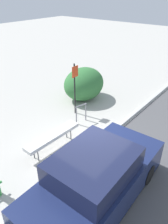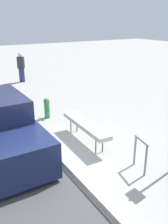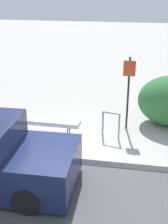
% 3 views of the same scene
% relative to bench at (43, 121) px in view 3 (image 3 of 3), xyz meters
% --- Properties ---
extents(ground_plane, '(60.00, 60.00, 0.00)m').
position_rel_bench_xyz_m(ground_plane, '(0.50, -1.10, -0.53)').
color(ground_plane, '#ADAAA3').
extents(curb, '(60.00, 0.20, 0.13)m').
position_rel_bench_xyz_m(curb, '(0.50, -1.10, -0.47)').
color(curb, '#B7B7B2').
rests_on(curb, ground_plane).
extents(bench, '(2.21, 0.47, 0.60)m').
position_rel_bench_xyz_m(bench, '(0.00, 0.00, 0.00)').
color(bench, '#515156').
rests_on(bench, ground_plane).
extents(bike_rack, '(0.55, 0.16, 0.83)m').
position_rel_bench_xyz_m(bike_rack, '(1.96, 0.35, -0.03)').
color(bike_rack, gray).
rests_on(bike_rack, ground_plane).
extents(sign_post, '(0.36, 0.08, 2.30)m').
position_rel_bench_xyz_m(sign_post, '(2.39, 1.05, 0.85)').
color(sign_post, black).
rests_on(sign_post, ground_plane).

